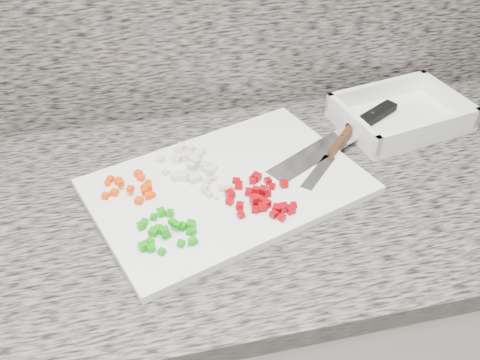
% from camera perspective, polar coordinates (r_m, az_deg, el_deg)
% --- Properties ---
extents(cabinet, '(3.92, 0.62, 0.86)m').
position_cam_1_polar(cabinet, '(1.35, -5.43, -17.44)').
color(cabinet, white).
rests_on(cabinet, ground).
extents(countertop, '(3.96, 0.64, 0.04)m').
position_cam_1_polar(countertop, '(1.01, -6.97, -3.21)').
color(countertop, slate).
rests_on(countertop, cabinet).
extents(cutting_board, '(0.57, 0.47, 0.02)m').
position_cam_1_polar(cutting_board, '(1.01, -1.36, -0.70)').
color(cutting_board, white).
rests_on(cutting_board, countertop).
extents(carrot_pile, '(0.10, 0.09, 0.02)m').
position_cam_1_polar(carrot_pile, '(1.00, -11.41, -0.75)').
color(carrot_pile, '#F74205').
rests_on(carrot_pile, cutting_board).
extents(onion_pile, '(0.11, 0.13, 0.02)m').
position_cam_1_polar(onion_pile, '(1.04, -5.44, 1.78)').
color(onion_pile, silver).
rests_on(onion_pile, cutting_board).
extents(green_pepper_pile, '(0.10, 0.11, 0.02)m').
position_cam_1_polar(green_pepper_pile, '(0.91, -7.88, -5.34)').
color(green_pepper_pile, '#15960D').
rests_on(green_pepper_pile, cutting_board).
extents(red_pepper_pile, '(0.12, 0.13, 0.02)m').
position_cam_1_polar(red_pepper_pile, '(0.96, 2.32, -1.82)').
color(red_pepper_pile, '#9F020A').
rests_on(red_pepper_pile, cutting_board).
extents(garlic_pile, '(0.07, 0.07, 0.01)m').
position_cam_1_polar(garlic_pile, '(0.99, -2.95, -0.82)').
color(garlic_pile, beige).
rests_on(garlic_pile, cutting_board).
extents(chef_knife, '(0.35, 0.22, 0.02)m').
position_cam_1_polar(chef_knife, '(1.16, 11.99, 5.36)').
color(chef_knife, white).
rests_on(chef_knife, cutting_board).
extents(paring_knife, '(0.17, 0.18, 0.02)m').
position_cam_1_polar(paring_knife, '(1.10, 10.20, 3.41)').
color(paring_knife, white).
rests_on(paring_knife, cutting_board).
extents(tray, '(0.30, 0.24, 0.06)m').
position_cam_1_polar(tray, '(1.24, 16.72, 6.55)').
color(tray, white).
rests_on(tray, countertop).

